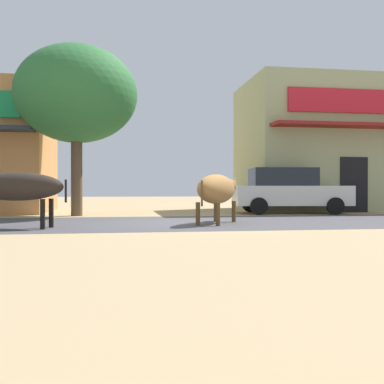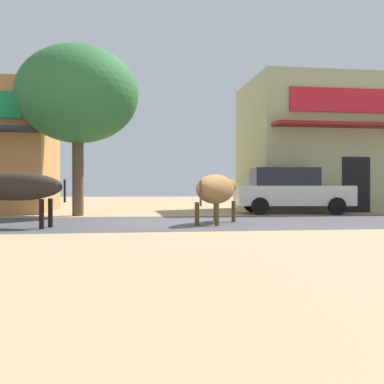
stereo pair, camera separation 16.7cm
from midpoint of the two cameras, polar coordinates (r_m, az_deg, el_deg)
ground at (r=12.26m, az=-2.80°, el=-3.79°), size 80.00×80.00×0.00m
asphalt_road at (r=12.26m, az=-2.80°, el=-3.78°), size 72.00×5.30×0.00m
storefront_right_club at (r=21.09m, az=17.98°, el=5.32°), size 8.59×5.65×5.41m
roadside_tree at (r=16.04m, az=-14.37°, el=11.56°), size 4.00×4.00×5.62m
parked_hatchback_car at (r=17.08m, az=11.51°, el=0.22°), size 4.27×2.34×1.64m
cow_near_brown at (r=11.28m, az=-21.61°, el=0.55°), size 2.79×1.22×1.27m
cow_far_dark at (r=11.91m, az=2.76°, el=0.32°), size 1.79×2.60×1.27m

